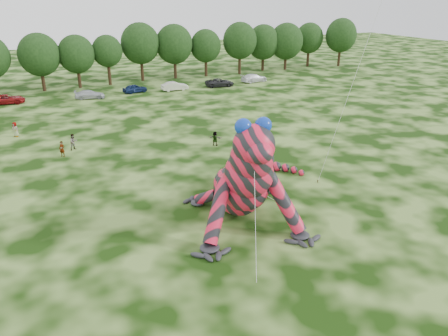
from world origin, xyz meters
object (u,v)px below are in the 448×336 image
at_px(car_5, 175,86).
at_px(spectator_0, 62,149).
at_px(tree_7, 40,62).
at_px(car_2, 7,99).
at_px(tree_15, 286,46).
at_px(car_7, 254,78).
at_px(car_6, 220,83).
at_px(spectator_4, 15,129).
at_px(tree_14, 263,48).
at_px(tree_16, 309,45).
at_px(tree_9, 108,60).
at_px(tree_17, 340,42).
at_px(inflatable_gecko, 235,158).
at_px(tree_13, 240,48).
at_px(tree_12, 206,53).
at_px(car_3, 90,94).
at_px(tree_8, 77,62).
at_px(tree_11, 175,52).
at_px(car_4, 135,89).
at_px(tree_10, 141,52).
at_px(spectator_1, 74,142).
at_px(spectator_5, 215,138).

height_order(car_5, spectator_0, spectator_0).
relative_size(tree_7, car_2, 1.90).
height_order(tree_15, car_7, tree_15).
height_order(car_6, spectator_4, spectator_4).
distance_m(tree_14, tree_16, 12.01).
xyz_separation_m(tree_9, tree_17, (50.88, -0.68, 0.81)).
bearing_deg(tree_17, inflatable_gecko, -135.15).
bearing_deg(car_6, tree_17, -67.25).
height_order(tree_9, car_2, tree_9).
relative_size(inflatable_gecko, tree_15, 1.74).
bearing_deg(tree_13, car_6, -132.57).
xyz_separation_m(tree_12, car_3, (-24.14, -10.09, -3.83)).
bearing_deg(car_3, tree_17, -69.75).
xyz_separation_m(tree_8, tree_11, (18.00, 1.21, 0.56)).
relative_size(car_5, car_6, 0.88).
bearing_deg(tree_7, car_4, -30.49).
distance_m(inflatable_gecko, tree_10, 54.56).
bearing_deg(tree_10, tree_8, -172.19).
height_order(tree_12, car_5, tree_12).
xyz_separation_m(tree_9, tree_11, (12.72, 0.85, 0.70)).
bearing_deg(tree_7, spectator_1, -89.35).
xyz_separation_m(car_2, car_5, (25.72, -1.83, 0.04)).
height_order(tree_9, spectator_0, tree_9).
bearing_deg(car_7, car_3, 82.85).
height_order(tree_8, tree_11, tree_11).
height_order(tree_7, tree_8, tree_7).
bearing_deg(tree_13, tree_10, 175.79).
relative_size(car_4, car_7, 0.78).
relative_size(tree_10, tree_13, 1.04).
xyz_separation_m(car_6, spectator_0, (-29.24, -25.02, 0.11)).
height_order(tree_8, car_5, tree_8).
distance_m(spectator_5, spectator_4, 23.33).
height_order(tree_9, tree_10, tree_10).
bearing_deg(tree_15, spectator_1, -144.98).
relative_size(car_4, spectator_5, 2.57).
relative_size(tree_12, car_3, 1.98).
distance_m(tree_14, spectator_1, 55.53).
height_order(tree_13, spectator_4, tree_13).
bearing_deg(tree_17, spectator_4, -159.53).
distance_m(car_4, car_5, 6.63).
relative_size(tree_10, car_3, 2.32).
relative_size(tree_17, car_7, 1.99).
distance_m(tree_12, tree_17, 31.96).
xyz_separation_m(tree_12, tree_17, (31.94, -1.08, 0.66)).
bearing_deg(tree_9, spectator_0, -109.11).
distance_m(inflatable_gecko, tree_12, 56.94).
xyz_separation_m(car_3, spectator_5, (8.53, -28.78, 0.13)).
xyz_separation_m(tree_7, spectator_1, (0.37, -32.80, -3.87)).
relative_size(inflatable_gecko, car_4, 4.15).
relative_size(tree_14, spectator_0, 5.79).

